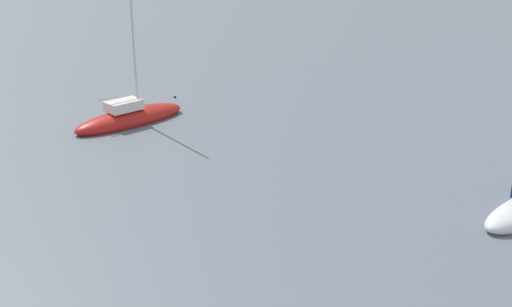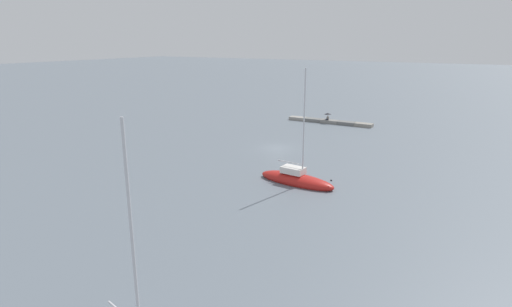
% 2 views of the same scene
% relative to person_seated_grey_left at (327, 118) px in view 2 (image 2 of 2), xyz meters
% --- Properties ---
extents(ground_plane, '(500.00, 500.00, 0.00)m').
position_rel_person_seated_grey_left_xyz_m(ground_plane, '(-0.40, 20.98, -0.85)').
color(ground_plane, slate).
extents(seawall_pier, '(15.65, 1.63, 0.60)m').
position_rel_person_seated_grey_left_xyz_m(seawall_pier, '(-0.40, -0.01, -0.55)').
color(seawall_pier, gray).
rests_on(seawall_pier, ground_plane).
extents(person_seated_grey_left, '(0.49, 0.66, 0.73)m').
position_rel_person_seated_grey_left_xyz_m(person_seated_grey_left, '(0.00, 0.00, 0.00)').
color(person_seated_grey_left, '#1E2333').
rests_on(person_seated_grey_left, seawall_pier).
extents(umbrella_open_black, '(1.32, 1.32, 1.29)m').
position_rel_person_seated_grey_left_xyz_m(umbrella_open_black, '(-0.02, -0.03, 0.86)').
color(umbrella_open_black, black).
rests_on(umbrella_open_black, seawall_pier).
extents(sailboat_red_near, '(8.84, 3.30, 12.43)m').
position_rel_person_seated_grey_left_xyz_m(sailboat_red_near, '(-8.97, 33.09, -0.42)').
color(sailboat_red_near, red).
rests_on(sailboat_red_near, ground_plane).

